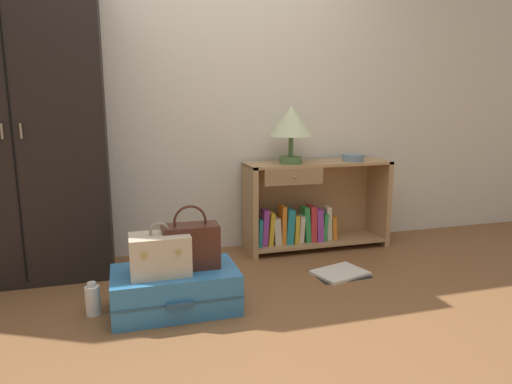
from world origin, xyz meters
TOP-DOWN VIEW (x-y plane):
  - ground_plane at (0.00, 0.00)m, footprint 9.00×9.00m
  - back_wall at (0.00, 1.50)m, footprint 6.40×0.10m
  - wardrobe at (-1.16, 1.20)m, footprint 1.03×0.47m
  - bookshelf at (0.84, 1.26)m, footprint 1.14×0.35m
  - table_lamp at (0.66, 1.22)m, footprint 0.32×0.32m
  - bowl at (1.18, 1.22)m, footprint 0.17×0.17m
  - suitcase_large at (-0.31, 0.44)m, footprint 0.69×0.43m
  - train_case at (-0.39, 0.40)m, footprint 0.32×0.22m
  - handbag at (-0.22, 0.46)m, footprint 0.31×0.15m
  - bottle at (-0.75, 0.50)m, footprint 0.08×0.08m
  - open_book_on_floor at (0.81, 0.66)m, footprint 0.39×0.34m

SIDE VIEW (x-z plane):
  - ground_plane at x=0.00m, z-range 0.00..0.00m
  - open_book_on_floor at x=0.81m, z-range 0.00..0.02m
  - bottle at x=-0.75m, z-range -0.01..0.18m
  - suitcase_large at x=-0.31m, z-range 0.00..0.23m
  - bookshelf at x=0.84m, z-range -0.02..0.67m
  - train_case at x=-0.39m, z-range 0.20..0.49m
  - handbag at x=-0.22m, z-range 0.18..0.54m
  - bowl at x=1.18m, z-range 0.69..0.74m
  - wardrobe at x=-1.16m, z-range 0.00..1.95m
  - table_lamp at x=0.66m, z-range 0.77..1.20m
  - back_wall at x=0.00m, z-range 0.00..2.60m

